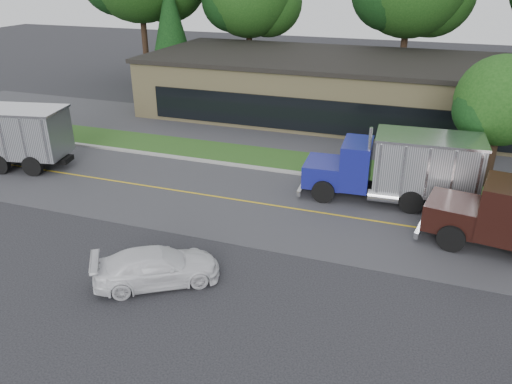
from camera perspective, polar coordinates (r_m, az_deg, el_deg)
ground at (r=16.81m, az=-9.13°, el=-14.15°), size 140.00×140.00×0.00m
road at (r=23.83m, az=1.02°, el=-1.43°), size 60.00×8.00×0.02m
center_line at (r=23.83m, az=1.02°, el=-1.43°), size 60.00×0.12×0.01m
curb at (r=27.50m, az=3.82°, el=2.18°), size 60.00×0.30×0.12m
grass_verge at (r=29.11m, az=4.80°, el=3.44°), size 60.00×3.40×0.03m
far_parking at (r=33.70m, az=7.04°, el=6.31°), size 60.00×7.00×0.02m
strip_mall at (r=38.57m, az=12.21°, el=11.35°), size 32.00×12.00×4.00m
evergreen_left at (r=47.46m, az=-9.74°, el=18.10°), size 4.33×4.33×9.84m
tree_verge at (r=27.30m, az=26.27°, el=8.91°), size 4.66×4.39×6.65m
dump_truck_blue at (r=24.43m, az=16.26°, el=2.84°), size 8.26×3.06×3.36m
rally_car at (r=18.27m, az=-11.27°, el=-8.37°), size 4.70×3.96×1.29m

